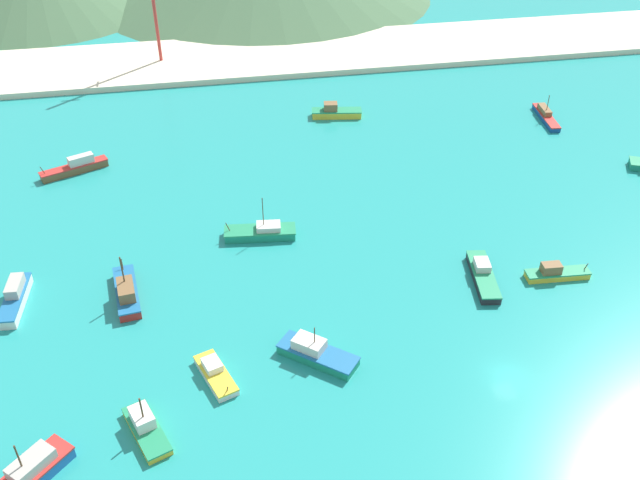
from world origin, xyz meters
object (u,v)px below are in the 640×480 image
Objects in this scene: fishing_boat_5 at (483,275)px; fishing_boat_12 at (25,477)px; fishing_boat_8 at (145,427)px; fishing_boat_9 at (261,232)px; fishing_boat_4 at (15,297)px; fishing_boat_2 at (127,292)px; fishing_boat_11 at (215,373)px; fishing_boat_3 at (336,112)px; fishing_boat_1 at (76,167)px; fishing_boat_10 at (556,273)px; fishing_boat_13 at (546,116)px; fishing_boat_14 at (316,353)px.

fishing_boat_5 is 1.10× the size of fishing_boat_12.
fishing_boat_8 is 36.86m from fishing_boat_9.
fishing_boat_9 reaches higher than fishing_boat_4.
fishing_boat_2 is 19.14m from fishing_boat_11.
fishing_boat_4 is at bearing 100.64° from fishing_boat_12.
fishing_boat_3 reaches higher than fishing_boat_5.
fishing_boat_1 is at bearing 139.44° from fishing_boat_9.
fishing_boat_10 is 49.41m from fishing_boat_13.
fishing_boat_12 is at bearing -79.36° from fishing_boat_4.
fishing_boat_2 is 56.93m from fishing_boat_10.
fishing_boat_2 is 21.51m from fishing_boat_9.
fishing_boat_1 is 1.07× the size of fishing_boat_2.
fishing_boat_10 is (19.39, -53.66, -0.17)m from fishing_boat_3.
fishing_boat_4 is 71.04m from fishing_boat_10.
fishing_boat_10 reaches higher than fishing_boat_11.
fishing_boat_5 is at bearing 23.08° from fishing_boat_14.
fishing_boat_3 reaches higher than fishing_boat_1.
fishing_boat_1 is at bearing 90.81° from fishing_boat_12.
fishing_boat_1 is 1.17× the size of fishing_boat_14.
fishing_boat_11 is at bearing -139.92° from fishing_boat_13.
fishing_boat_11 is (-26.85, -63.73, -0.29)m from fishing_boat_3.
fishing_boat_3 is 1.03× the size of fishing_boat_14.
fishing_boat_5 is 47.58m from fishing_boat_8.
fishing_boat_2 is 1.33× the size of fishing_boat_11.
fishing_boat_2 is 1.18× the size of fishing_boat_10.
fishing_boat_8 is 12.19m from fishing_boat_12.
fishing_boat_10 is 0.93× the size of fishing_boat_14.
fishing_boat_9 reaches higher than fishing_boat_10.
fishing_boat_10 is at bearing -7.73° from fishing_boat_5.
fishing_boat_9 is at bearing 72.70° from fishing_boat_11.
fishing_boat_12 reaches higher than fishing_boat_5.
fishing_boat_3 is at bearing 15.34° from fishing_boat_1.
fishing_boat_8 is 0.76× the size of fishing_boat_13.
fishing_boat_13 is at bearing 26.50° from fishing_boat_9.
fishing_boat_10 is 47.33m from fishing_boat_11.
fishing_boat_4 is at bearing -164.40° from fishing_boat_9.
fishing_boat_5 is at bearing -123.78° from fishing_boat_13.
fishing_boat_5 is (46.79, -4.68, -0.32)m from fishing_boat_2.
fishing_boat_12 is (-45.90, -74.58, 0.08)m from fishing_boat_3.
fishing_boat_4 is 1.18× the size of fishing_boat_8.
fishing_boat_2 reaches higher than fishing_boat_9.
fishing_boat_9 reaches higher than fishing_boat_11.
fishing_boat_5 is (56.35, -39.49, -0.24)m from fishing_boat_1.
fishing_boat_2 is 22.74m from fishing_boat_8.
fishing_boat_9 is 1.36× the size of fishing_boat_11.
fishing_boat_13 is (19.63, 45.35, -0.05)m from fishing_boat_10.
fishing_boat_13 is (29.45, 44.01, -0.03)m from fishing_boat_5.
fishing_boat_12 reaches higher than fishing_boat_13.
fishing_boat_12 is (0.87, -61.75, 0.03)m from fishing_boat_1.
fishing_boat_5 is 59.77m from fishing_boat_12.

